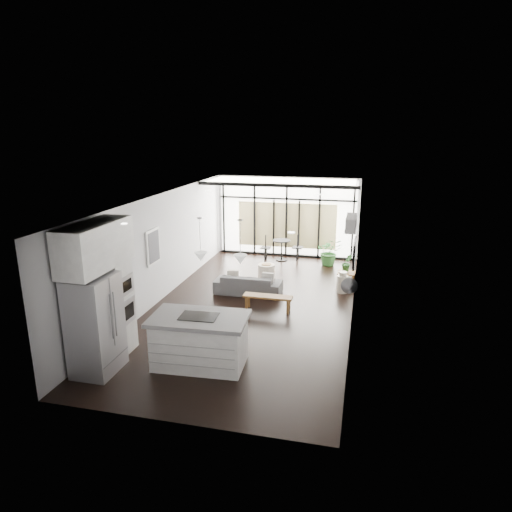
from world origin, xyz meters
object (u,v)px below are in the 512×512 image
at_px(milk_can, 343,282).
at_px(console_bench, 268,303).
at_px(island, 200,341).
at_px(sofa, 248,281).
at_px(fridge, 95,325).
at_px(tv, 354,253).
at_px(pouf, 266,271).

bearing_deg(milk_can, console_bench, -134.75).
bearing_deg(island, milk_can, 59.11).
distance_m(sofa, milk_can, 2.62).
height_order(fridge, console_bench, fridge).
bearing_deg(tv, pouf, 153.27).
xyz_separation_m(island, milk_can, (2.46, 4.71, -0.20)).
bearing_deg(fridge, sofa, 70.06).
bearing_deg(fridge, island, 20.57).
relative_size(console_bench, pouf, 2.38).
xyz_separation_m(sofa, milk_can, (2.53, 0.69, -0.06)).
relative_size(fridge, milk_can, 3.09).
height_order(console_bench, tv, tv).
distance_m(pouf, milk_can, 2.46).
bearing_deg(console_bench, fridge, -124.55).
bearing_deg(island, fridge, -162.81).
relative_size(island, fridge, 0.98).
bearing_deg(pouf, console_bench, -77.07).
relative_size(fridge, tv, 1.70).
bearing_deg(console_bench, tv, 31.19).
bearing_deg(fridge, milk_can, 51.81).
bearing_deg(tv, island, -123.20).
distance_m(fridge, tv, 6.64).
xyz_separation_m(island, pouf, (0.12, 5.50, -0.29)).
bearing_deg(fridge, tv, 47.05).
height_order(fridge, pouf, fridge).
relative_size(pouf, tv, 0.47).
bearing_deg(console_bench, sofa, 125.93).
bearing_deg(milk_can, island, -117.51).
height_order(pouf, tv, tv).
bearing_deg(island, console_bench, 73.12).
relative_size(island, milk_can, 3.01).
xyz_separation_m(fridge, pouf, (1.90, 6.17, -0.73)).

